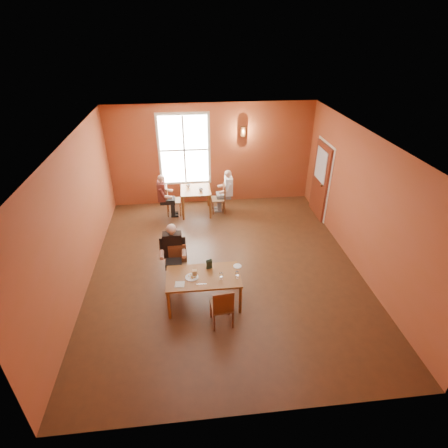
{
  "coord_description": "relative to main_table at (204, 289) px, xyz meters",
  "views": [
    {
      "loc": [
        -0.73,
        -6.41,
        4.94
      ],
      "look_at": [
        0.0,
        0.2,
        1.05
      ],
      "focal_mm": 28.0,
      "sensor_mm": 36.0,
      "label": 1
    }
  ],
  "objects": [
    {
      "name": "ground",
      "position": [
        0.55,
        1.09,
        -0.34
      ],
      "size": [
        6.0,
        7.0,
        0.01
      ],
      "primitive_type": "cube",
      "color": "brown",
      "rests_on": "ground"
    },
    {
      "name": "wall_back",
      "position": [
        0.55,
        4.59,
        1.16
      ],
      "size": [
        6.0,
        0.04,
        3.0
      ],
      "primitive_type": "cube",
      "color": "brown",
      "rests_on": "ground"
    },
    {
      "name": "wall_front",
      "position": [
        0.55,
        -2.41,
        1.16
      ],
      "size": [
        6.0,
        0.04,
        3.0
      ],
      "primitive_type": "cube",
      "color": "brown",
      "rests_on": "ground"
    },
    {
      "name": "wall_left",
      "position": [
        -2.45,
        1.09,
        1.16
      ],
      "size": [
        0.04,
        7.0,
        3.0
      ],
      "primitive_type": "cube",
      "color": "brown",
      "rests_on": "ground"
    },
    {
      "name": "wall_right",
      "position": [
        3.55,
        1.09,
        1.16
      ],
      "size": [
        0.04,
        7.0,
        3.0
      ],
      "primitive_type": "cube",
      "color": "brown",
      "rests_on": "ground"
    },
    {
      "name": "ceiling",
      "position": [
        0.55,
        1.09,
        2.66
      ],
      "size": [
        6.0,
        7.0,
        0.04
      ],
      "primitive_type": "cube",
      "color": "white",
      "rests_on": "wall_back"
    },
    {
      "name": "window",
      "position": [
        -0.25,
        4.54,
        1.36
      ],
      "size": [
        1.36,
        0.1,
        1.96
      ],
      "primitive_type": "cube",
      "color": "white",
      "rests_on": "wall_back"
    },
    {
      "name": "door",
      "position": [
        3.49,
        3.39,
        0.71
      ],
      "size": [
        0.12,
        1.04,
        2.1
      ],
      "primitive_type": "cube",
      "color": "maroon",
      "rests_on": "ground"
    },
    {
      "name": "wall_sconce",
      "position": [
        1.45,
        4.49,
        1.86
      ],
      "size": [
        0.16,
        0.16,
        0.28
      ],
      "primitive_type": "cylinder",
      "color": "brown",
      "rests_on": "wall_back"
    },
    {
      "name": "main_table",
      "position": [
        0.0,
        0.0,
        0.0
      ],
      "size": [
        1.43,
        0.81,
        0.67
      ],
      "primitive_type": null,
      "color": "brown",
      "rests_on": "ground"
    },
    {
      "name": "chair_diner_main",
      "position": [
        -0.5,
        0.65,
        0.1
      ],
      "size": [
        0.39,
        0.39,
        0.87
      ],
      "primitive_type": null,
      "rotation": [
        0.0,
        0.0,
        3.14
      ],
      "color": "brown",
      "rests_on": "ground"
    },
    {
      "name": "diner_main",
      "position": [
        -0.5,
        0.62,
        0.31
      ],
      "size": [
        0.52,
        0.52,
        1.29
      ],
      "primitive_type": null,
      "rotation": [
        0.0,
        0.0,
        3.14
      ],
      "color": "black",
      "rests_on": "ground"
    },
    {
      "name": "chair_empty",
      "position": [
        0.29,
        -0.59,
        0.09
      ],
      "size": [
        0.42,
        0.42,
        0.86
      ],
      "primitive_type": null,
      "rotation": [
        0.0,
        0.0,
        0.1
      ],
      "color": "#573215",
      "rests_on": "ground"
    },
    {
      "name": "plate_food",
      "position": [
        -0.22,
        -0.03,
        0.35
      ],
      "size": [
        0.26,
        0.26,
        0.03
      ],
      "primitive_type": "cylinder",
      "rotation": [
        0.0,
        0.0,
        0.0
      ],
      "color": "white",
      "rests_on": "main_table"
    },
    {
      "name": "sandwich",
      "position": [
        -0.16,
        0.03,
        0.39
      ],
      "size": [
        0.09,
        0.08,
        0.11
      ],
      "primitive_type": "cube",
      "rotation": [
        0.0,
        0.0,
        -0.01
      ],
      "color": "#D9B868",
      "rests_on": "main_table"
    },
    {
      "name": "goblet_b",
      "position": [
        0.64,
        -0.14,
        0.42
      ],
      "size": [
        0.07,
        0.07,
        0.17
      ],
      "primitive_type": null,
      "rotation": [
        0.0,
        0.0,
        0.02
      ],
      "color": "white",
      "rests_on": "main_table"
    },
    {
      "name": "goblet_c",
      "position": [
        0.33,
        -0.14,
        0.42
      ],
      "size": [
        0.08,
        0.08,
        0.16
      ],
      "primitive_type": null,
      "rotation": [
        0.0,
        0.0,
        -0.33
      ],
      "color": "white",
      "rests_on": "main_table"
    },
    {
      "name": "menu_stand",
      "position": [
        0.13,
        0.23,
        0.43
      ],
      "size": [
        0.13,
        0.09,
        0.2
      ],
      "primitive_type": "cube",
      "rotation": [
        0.0,
        0.0,
        0.34
      ],
      "color": "#1C2D1F",
      "rests_on": "main_table"
    },
    {
      "name": "knife",
      "position": [
        -0.05,
        -0.24,
        0.34
      ],
      "size": [
        0.19,
        0.02,
        0.0
      ],
      "primitive_type": "cube",
      "rotation": [
        0.0,
        0.0,
        -0.04
      ],
      "color": "silver",
      "rests_on": "main_table"
    },
    {
      "name": "napkin",
      "position": [
        -0.45,
        -0.2,
        0.34
      ],
      "size": [
        0.19,
        0.19,
        0.01
      ],
      "primitive_type": "cube",
      "rotation": [
        0.0,
        0.0,
        -0.08
      ],
      "color": "silver",
      "rests_on": "main_table"
    },
    {
      "name": "side_plate",
      "position": [
        0.7,
        0.23,
        0.34
      ],
      "size": [
        0.22,
        0.22,
        0.01
      ],
      "primitive_type": "cylinder",
      "rotation": [
        0.0,
        0.0,
        -0.38
      ],
      "color": "white",
      "rests_on": "main_table"
    },
    {
      "name": "second_table",
      "position": [
        0.01,
        3.84,
        0.04
      ],
      "size": [
        0.85,
        0.85,
        0.75
      ],
      "primitive_type": null,
      "color": "brown",
      "rests_on": "ground"
    },
    {
      "name": "chair_diner_white",
      "position": [
        0.66,
        3.84,
        0.1
      ],
      "size": [
        0.38,
        0.38,
        0.86
      ],
      "primitive_type": null,
      "rotation": [
        0.0,
        0.0,
        1.57
      ],
      "color": "#462711",
      "rests_on": "ground"
    },
    {
      "name": "diner_white",
      "position": [
        0.69,
        3.84,
        0.27
      ],
      "size": [
        0.49,
        0.49,
        1.22
      ],
      "primitive_type": null,
      "rotation": [
        0.0,
        0.0,
        1.57
      ],
      "color": "silver",
      "rests_on": "ground"
    },
    {
      "name": "chair_diner_maroon",
      "position": [
        -0.64,
        3.84,
        0.11
      ],
      "size": [
        0.39,
        0.39,
        0.89
      ],
      "primitive_type": null,
      "rotation": [
        0.0,
        0.0,
        -1.57
      ],
      "color": "brown",
      "rests_on": "ground"
    },
    {
      "name": "diner_maroon",
      "position": [
        -0.67,
        3.84,
        0.28
      ],
      "size": [
        0.49,
        0.49,
        1.23
      ],
      "primitive_type": null,
      "rotation": [
        0.0,
        0.0,
        -1.57
      ],
      "color": "#570E14",
      "rests_on": "ground"
    },
    {
      "name": "cup_a",
      "position": [
        0.15,
        3.71,
        0.46
      ],
      "size": [
        0.12,
        0.12,
        0.09
      ],
      "primitive_type": "imported",
      "rotation": [
        0.0,
        0.0,
        0.06
      ],
      "color": "silver",
      "rests_on": "second_table"
    },
    {
      "name": "cup_b",
      "position": [
        -0.19,
        4.0,
        0.46
      ],
      "size": [
        0.11,
        0.11,
        0.09
      ],
      "primitive_type": "imported",
      "rotation": [
        0.0,
        0.0,
        -0.12
      ],
      "color": "white",
      "rests_on": "second_table"
    }
  ]
}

